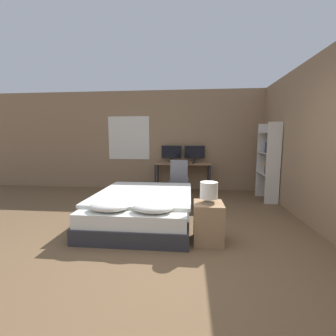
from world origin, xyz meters
name	(u,v)px	position (x,y,z in m)	size (l,w,h in m)	color
ground_plane	(175,263)	(0.00, 0.00, 0.00)	(20.00, 20.00, 0.00)	brown
wall_back	(184,141)	(-0.02, 3.83, 1.35)	(12.00, 0.08, 2.70)	#8E7051
wall_side_right	(311,142)	(2.11, 1.50, 1.35)	(0.06, 12.00, 2.70)	#8E7051
bed	(143,207)	(-0.63, 1.28, 0.24)	(1.62, 2.10, 0.55)	#2D2D33
nightstand	(208,222)	(0.41, 0.58, 0.27)	(0.39, 0.42, 0.55)	#997551
bedside_lamp	(209,191)	(0.41, 0.58, 0.72)	(0.23, 0.23, 0.29)	gray
desk	(183,167)	(-0.03, 3.48, 0.67)	(1.49, 0.55, 0.78)	#846042
monitor_left	(172,153)	(-0.34, 3.66, 1.03)	(0.54, 0.16, 0.44)	black
monitor_right	(194,153)	(0.27, 3.66, 1.03)	(0.54, 0.16, 0.44)	black
keyboard	(182,163)	(-0.03, 3.31, 0.79)	(0.36, 0.13, 0.02)	black
computer_mouse	(193,163)	(0.23, 3.31, 0.79)	(0.07, 0.05, 0.04)	black
office_chair	(179,184)	(-0.08, 2.73, 0.37)	(0.52, 0.52, 0.94)	black
bookshelf	(269,159)	(1.91, 2.80, 0.95)	(0.30, 0.70, 1.75)	beige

